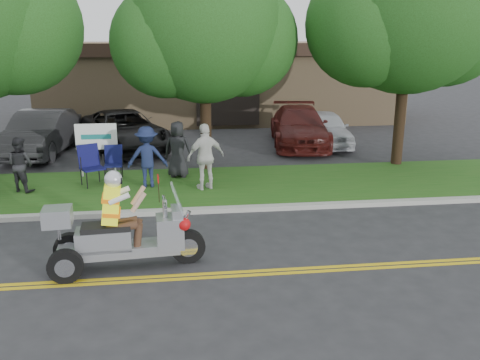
{
  "coord_description": "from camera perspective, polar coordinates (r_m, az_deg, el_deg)",
  "views": [
    {
      "loc": [
        -0.41,
        -9.14,
        4.32
      ],
      "look_at": [
        0.97,
        2.0,
        1.13
      ],
      "focal_mm": 38.0,
      "sensor_mm": 36.0,
      "label": 1
    }
  ],
  "objects": [
    {
      "name": "spectator_adult_right",
      "position": [
        14.33,
        -3.87,
        2.63
      ],
      "size": [
        1.19,
        0.81,
        1.88
      ],
      "primitive_type": "imported",
      "rotation": [
        0.0,
        0.0,
        3.49
      ],
      "color": "silver",
      "rests_on": "grass_verge"
    },
    {
      "name": "lawn_chair_a",
      "position": [
        15.96,
        -14.01,
        2.2
      ],
      "size": [
        0.54,
        0.56,
        1.02
      ],
      "rotation": [
        0.0,
        0.0,
        0.02
      ],
      "color": "black",
      "rests_on": "grass_verge"
    },
    {
      "name": "ground",
      "position": [
        10.12,
        -4.13,
        -9.45
      ],
      "size": [
        120.0,
        120.0,
        0.0
      ],
      "primitive_type": "plane",
      "color": "#28282B",
      "rests_on": "ground"
    },
    {
      "name": "tree_right",
      "position": [
        17.83,
        18.59,
        17.37
      ],
      "size": [
        6.86,
        5.6,
        8.07
      ],
      "color": "#332114",
      "rests_on": "ground"
    },
    {
      "name": "commercial_building",
      "position": [
        28.31,
        -2.21,
        11.18
      ],
      "size": [
        18.0,
        8.2,
        4.0
      ],
      "color": "#9E7F5B",
      "rests_on": "ground"
    },
    {
      "name": "parked_car_right",
      "position": [
        20.91,
        6.65,
        5.99
      ],
      "size": [
        2.84,
        5.55,
        1.54
      ],
      "primitive_type": "imported",
      "rotation": [
        0.0,
        0.0,
        -0.13
      ],
      "color": "#481411",
      "rests_on": "ground"
    },
    {
      "name": "spectator_chair_a",
      "position": [
        14.79,
        -10.37,
        2.57
      ],
      "size": [
        1.14,
        0.67,
        1.76
      ],
      "primitive_type": "imported",
      "rotation": [
        0.0,
        0.0,
        3.15
      ],
      "color": "#192246",
      "rests_on": "grass_verge"
    },
    {
      "name": "parked_car_mid",
      "position": [
        20.44,
        -12.89,
        5.44
      ],
      "size": [
        4.26,
        5.99,
        1.52
      ],
      "primitive_type": "imported",
      "rotation": [
        0.0,
        0.0,
        0.36
      ],
      "color": "black",
      "rests_on": "ground"
    },
    {
      "name": "lawn_chair_b",
      "position": [
        15.44,
        -16.45,
        1.91
      ],
      "size": [
        0.85,
        0.86,
        1.18
      ],
      "rotation": [
        0.0,
        0.0,
        0.49
      ],
      "color": "black",
      "rests_on": "grass_verge"
    },
    {
      "name": "tree_mid",
      "position": [
        16.4,
        -3.86,
        16.24
      ],
      "size": [
        5.88,
        4.8,
        7.05
      ],
      "color": "#332114",
      "rests_on": "ground"
    },
    {
      "name": "trike_scooter",
      "position": [
        9.94,
        -13.39,
        -6.04
      ],
      "size": [
        2.98,
        1.03,
        1.95
      ],
      "rotation": [
        0.0,
        0.0,
        0.08
      ],
      "color": "black",
      "rests_on": "ground"
    },
    {
      "name": "centerline_near",
      "position": [
        9.59,
        -3.93,
        -10.89
      ],
      "size": [
        60.0,
        0.1,
        0.01
      ],
      "primitive_type": "cube",
      "color": "gold",
      "rests_on": "ground"
    },
    {
      "name": "spectator_chair_b",
      "position": [
        15.7,
        -7.0,
        3.44
      ],
      "size": [
        0.94,
        0.72,
        1.73
      ],
      "primitive_type": "imported",
      "rotation": [
        0.0,
        0.0,
        2.93
      ],
      "color": "black",
      "rests_on": "grass_verge"
    },
    {
      "name": "spectator_adult_mid",
      "position": [
        15.39,
        -23.44,
        1.61
      ],
      "size": [
        0.93,
        0.86,
        1.54
      ],
      "primitive_type": "imported",
      "rotation": [
        0.0,
        0.0,
        2.67
      ],
      "color": "black",
      "rests_on": "grass_verge"
    },
    {
      "name": "parked_car_far_right",
      "position": [
        21.05,
        9.52,
        5.74
      ],
      "size": [
        1.83,
        4.17,
        1.39
      ],
      "primitive_type": "imported",
      "rotation": [
        0.0,
        0.0,
        -0.05
      ],
      "color": "silver",
      "rests_on": "ground"
    },
    {
      "name": "business_sign",
      "position": [
        16.23,
        -15.82,
        4.39
      ],
      "size": [
        1.25,
        0.06,
        1.75
      ],
      "color": "silver",
      "rests_on": "ground"
    },
    {
      "name": "curb",
      "position": [
        12.92,
        -4.87,
        -3.44
      ],
      "size": [
        60.0,
        0.25,
        0.12
      ],
      "primitive_type": "cube",
      "color": "#A8A89E",
      "rests_on": "ground"
    },
    {
      "name": "grass_verge",
      "position": [
        14.96,
        -5.21,
        -0.75
      ],
      "size": [
        60.0,
        4.0,
        0.1
      ],
      "primitive_type": "cube",
      "color": "#1F5516",
      "rests_on": "ground"
    },
    {
      "name": "centerline_far",
      "position": [
        9.74,
        -3.99,
        -10.47
      ],
      "size": [
        60.0,
        0.1,
        0.01
      ],
      "primitive_type": "cube",
      "color": "gold",
      "rests_on": "ground"
    },
    {
      "name": "parked_car_left",
      "position": [
        20.48,
        -21.43,
        4.93
      ],
      "size": [
        2.19,
        5.1,
        1.63
      ],
      "primitive_type": "imported",
      "rotation": [
        0.0,
        0.0,
        -0.1
      ],
      "color": "#28282A",
      "rests_on": "ground"
    }
  ]
}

